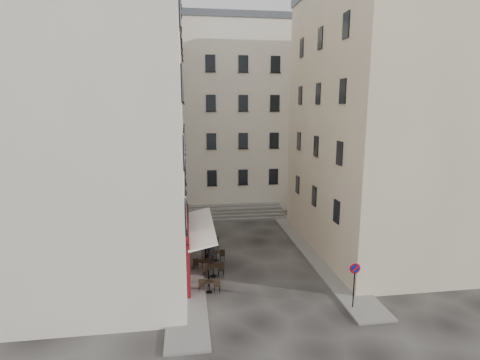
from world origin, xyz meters
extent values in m
plane|color=black|center=(0.00, 0.00, 0.00)|extent=(90.00, 90.00, 0.00)
cube|color=slate|center=(-4.50, 4.00, 0.06)|extent=(2.00, 22.00, 0.12)
cube|color=slate|center=(4.50, 3.00, 0.06)|extent=(2.00, 18.00, 0.12)
cube|color=beige|center=(-10.50, 3.00, 10.00)|extent=(12.00, 16.00, 20.00)
cube|color=#BDAE8C|center=(10.50, 3.50, 9.00)|extent=(12.00, 14.00, 18.00)
cube|color=beige|center=(-1.00, 19.00, 9.00)|extent=(18.00, 10.00, 18.00)
cube|color=#4E5359|center=(-1.00, 19.00, 18.30)|extent=(18.20, 10.20, 0.60)
cube|color=#4C0A10|center=(-4.42, 1.00, 1.75)|extent=(0.25, 7.00, 3.50)
cube|color=black|center=(-4.38, 1.00, 1.40)|extent=(0.06, 3.85, 2.00)
cube|color=white|center=(-3.60, 1.00, 2.95)|extent=(1.58, 7.30, 0.41)
cube|color=#5F5D5A|center=(0.00, 11.90, 0.10)|extent=(9.00, 1.80, 0.20)
cube|color=#5F5D5A|center=(0.00, 12.35, 0.30)|extent=(9.00, 1.80, 0.20)
cube|color=#5F5D5A|center=(0.00, 12.80, 0.50)|extent=(9.00, 1.80, 0.20)
cube|color=#5F5D5A|center=(0.00, 13.25, 0.70)|extent=(9.00, 1.80, 0.20)
cylinder|color=black|center=(-3.25, -1.00, 0.45)|extent=(0.10, 0.10, 0.90)
sphere|color=black|center=(-3.25, -1.00, 0.92)|extent=(0.12, 0.12, 0.12)
cylinder|color=black|center=(-3.25, 2.50, 0.45)|extent=(0.10, 0.10, 0.90)
sphere|color=black|center=(-3.25, 2.50, 0.92)|extent=(0.12, 0.12, 0.12)
cylinder|color=black|center=(-3.25, 6.00, 0.45)|extent=(0.10, 0.10, 0.90)
sphere|color=black|center=(-3.25, 6.00, 0.92)|extent=(0.12, 0.12, 0.12)
cylinder|color=black|center=(3.87, -4.53, 1.23)|extent=(0.06, 0.06, 2.46)
cylinder|color=red|center=(3.87, -4.53, 2.21)|extent=(0.57, 0.04, 0.57)
cylinder|color=navy|center=(3.87, -4.56, 2.21)|extent=(0.41, 0.05, 0.41)
cube|color=red|center=(3.87, -4.58, 2.21)|extent=(0.33, 0.03, 0.33)
cylinder|color=black|center=(-3.27, -1.83, 0.07)|extent=(0.34, 0.34, 0.02)
cylinder|color=black|center=(-3.27, -1.83, 0.38)|extent=(0.05, 0.05, 0.66)
cylinder|color=black|center=(-3.27, -1.83, 0.68)|extent=(0.56, 0.56, 0.04)
cube|color=black|center=(-2.85, -1.83, 0.42)|extent=(0.36, 0.36, 0.85)
cube|color=black|center=(-3.69, -1.74, 0.42)|extent=(0.36, 0.36, 0.85)
cylinder|color=black|center=(-2.91, 0.12, 0.07)|extent=(0.36, 0.36, 0.02)
cylinder|color=black|center=(-2.91, 0.12, 0.40)|extent=(0.05, 0.05, 0.71)
cylinder|color=black|center=(-2.91, 0.12, 0.73)|extent=(0.61, 0.61, 0.04)
cube|color=black|center=(-2.45, 0.12, 0.46)|extent=(0.38, 0.38, 0.91)
cube|color=black|center=(-3.36, 0.22, 0.46)|extent=(0.38, 0.38, 0.91)
cylinder|color=black|center=(-3.53, 1.14, 0.06)|extent=(0.33, 0.33, 0.02)
cylinder|color=black|center=(-3.53, 1.14, 0.36)|extent=(0.05, 0.05, 0.63)
cylinder|color=black|center=(-3.53, 1.14, 0.65)|extent=(0.54, 0.54, 0.04)
cube|color=black|center=(-3.12, 1.14, 0.41)|extent=(0.34, 0.34, 0.81)
cube|color=black|center=(-3.94, 1.23, 0.41)|extent=(0.34, 0.34, 0.81)
cylinder|color=black|center=(-2.54, 2.51, 0.06)|extent=(0.32, 0.32, 0.02)
cylinder|color=black|center=(-2.54, 2.51, 0.35)|extent=(0.04, 0.04, 0.62)
cylinder|color=black|center=(-2.54, 2.51, 0.64)|extent=(0.53, 0.53, 0.04)
cube|color=black|center=(-2.14, 2.51, 0.40)|extent=(0.34, 0.34, 0.79)
cube|color=black|center=(-2.94, 2.59, 0.40)|extent=(0.34, 0.34, 0.79)
cylinder|color=black|center=(-2.89, 4.67, 0.07)|extent=(0.38, 0.38, 0.02)
cylinder|color=black|center=(-2.89, 4.67, 0.43)|extent=(0.05, 0.05, 0.74)
cylinder|color=black|center=(-2.89, 4.67, 0.77)|extent=(0.64, 0.64, 0.04)
cube|color=black|center=(-2.41, 4.67, 0.48)|extent=(0.40, 0.40, 0.96)
cube|color=black|center=(-3.37, 4.78, 0.48)|extent=(0.40, 0.40, 0.96)
imported|color=black|center=(-2.97, 1.90, 0.89)|extent=(0.68, 0.48, 1.78)
camera|label=1|loc=(-4.30, -21.02, 10.12)|focal=28.00mm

